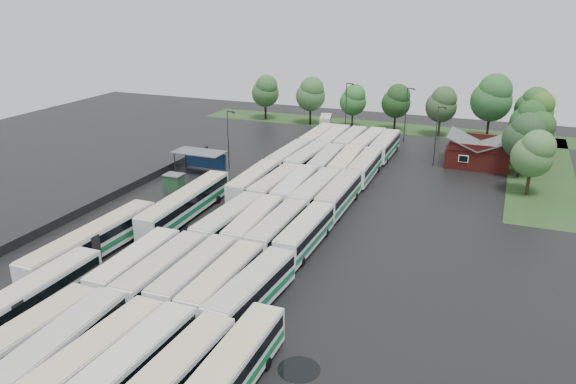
% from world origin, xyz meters
% --- Properties ---
extents(ground, '(160.00, 160.00, 0.00)m').
position_xyz_m(ground, '(0.00, 0.00, 0.00)').
color(ground, black).
rests_on(ground, ground).
extents(brick_building, '(10.07, 8.60, 5.39)m').
position_xyz_m(brick_building, '(24.00, 42.77, 1.87)').
color(brick_building, maroon).
rests_on(brick_building, ground).
extents(wash_shed, '(8.20, 4.20, 3.58)m').
position_xyz_m(wash_shed, '(-17.20, 22.02, 2.99)').
color(wash_shed, '#2D2D30').
rests_on(wash_shed, ground).
extents(utility_hut, '(2.70, 2.20, 2.62)m').
position_xyz_m(utility_hut, '(-16.20, 12.60, 1.32)').
color(utility_hut, '#204428').
rests_on(utility_hut, ground).
extents(grass_strip_north, '(80.00, 10.00, 0.01)m').
position_xyz_m(grass_strip_north, '(2.00, 64.80, 0.01)').
color(grass_strip_north, '#214018').
rests_on(grass_strip_north, ground).
extents(grass_strip_east, '(10.00, 50.00, 0.01)m').
position_xyz_m(grass_strip_east, '(34.00, 42.80, 0.01)').
color(grass_strip_east, '#214018').
rests_on(grass_strip_east, ground).
extents(west_fence, '(0.10, 50.00, 1.20)m').
position_xyz_m(west_fence, '(-22.20, 8.00, 0.60)').
color(west_fence, '#2D2D30').
rests_on(west_fence, ground).
extents(bus_r0c0, '(3.38, 13.39, 3.70)m').
position_xyz_m(bus_r0c0, '(-4.45, -26.30, 2.03)').
color(bus_r0c0, white).
rests_on(bus_r0c0, ground).
extents(bus_r0c1, '(3.46, 13.32, 3.67)m').
position_xyz_m(bus_r0c1, '(-1.36, -25.90, 2.02)').
color(bus_r0c1, white).
rests_on(bus_r0c1, ground).
extents(bus_r0c2, '(3.39, 13.22, 3.65)m').
position_xyz_m(bus_r0c2, '(1.98, -25.86, 2.01)').
color(bus_r0c2, white).
rests_on(bus_r0c2, ground).
extents(bus_r0c3, '(3.23, 13.38, 3.70)m').
position_xyz_m(bus_r0c3, '(5.01, -25.85, 2.04)').
color(bus_r0c3, white).
rests_on(bus_r0c3, ground).
extents(bus_r0c4, '(3.25, 13.28, 3.67)m').
position_xyz_m(bus_r0c4, '(8.57, -26.02, 2.02)').
color(bus_r0c4, white).
rests_on(bus_r0c4, ground).
extents(bus_r1c0, '(3.07, 12.76, 3.53)m').
position_xyz_m(bus_r1c0, '(-4.55, -12.38, 1.94)').
color(bus_r1c0, white).
rests_on(bus_r1c0, ground).
extents(bus_r1c1, '(2.98, 13.13, 3.64)m').
position_xyz_m(bus_r1c1, '(-1.26, -12.67, 2.00)').
color(bus_r1c1, white).
rests_on(bus_r1c1, ground).
extents(bus_r1c2, '(2.98, 13.07, 3.63)m').
position_xyz_m(bus_r1c2, '(2.03, -12.12, 1.99)').
color(bus_r1c2, white).
rests_on(bus_r1c2, ground).
extents(bus_r1c3, '(2.88, 12.94, 3.59)m').
position_xyz_m(bus_r1c3, '(5.21, -12.33, 1.98)').
color(bus_r1c3, white).
rests_on(bus_r1c3, ground).
extents(bus_r1c4, '(3.43, 13.15, 3.63)m').
position_xyz_m(bus_r1c4, '(8.42, -12.74, 1.99)').
color(bus_r1c4, white).
rests_on(bus_r1c4, ground).
extents(bus_r2c1, '(3.28, 13.22, 3.65)m').
position_xyz_m(bus_r2c1, '(-1.05, 0.90, 2.01)').
color(bus_r2c1, white).
rests_on(bus_r2c1, ground).
extents(bus_r2c2, '(3.39, 13.02, 3.59)m').
position_xyz_m(bus_r2c2, '(2.02, 1.32, 1.97)').
color(bus_r2c2, white).
rests_on(bus_r2c2, ground).
extents(bus_r2c3, '(2.81, 12.72, 3.53)m').
position_xyz_m(bus_r2c3, '(5.07, 1.28, 1.94)').
color(bus_r2c3, white).
rests_on(bus_r2c3, ground).
extents(bus_r2c4, '(2.77, 12.72, 3.54)m').
position_xyz_m(bus_r2c4, '(8.37, 1.41, 1.94)').
color(bus_r2c4, white).
rests_on(bus_r2c4, ground).
extents(bus_r3c0, '(3.16, 13.23, 3.66)m').
position_xyz_m(bus_r3c0, '(-4.48, 15.12, 2.01)').
color(bus_r3c0, white).
rests_on(bus_r3c0, ground).
extents(bus_r3c1, '(2.98, 12.94, 3.59)m').
position_xyz_m(bus_r3c1, '(-1.03, 14.89, 1.97)').
color(bus_r3c1, white).
rests_on(bus_r3c1, ground).
extents(bus_r3c2, '(3.41, 13.24, 3.65)m').
position_xyz_m(bus_r3c2, '(1.94, 14.80, 2.01)').
color(bus_r3c2, white).
rests_on(bus_r3c2, ground).
extents(bus_r3c3, '(2.96, 13.29, 3.69)m').
position_xyz_m(bus_r3c3, '(5.14, 14.46, 2.03)').
color(bus_r3c3, white).
rests_on(bus_r3c3, ground).
extents(bus_r3c4, '(2.92, 13.14, 3.65)m').
position_xyz_m(bus_r3c4, '(8.22, 14.89, 2.01)').
color(bus_r3c4, white).
rests_on(bus_r3c4, ground).
extents(bus_r4c0, '(2.98, 13.07, 3.62)m').
position_xyz_m(bus_r4c0, '(-4.53, 28.69, 1.99)').
color(bus_r4c0, white).
rests_on(bus_r4c0, ground).
extents(bus_r4c1, '(3.30, 13.30, 3.67)m').
position_xyz_m(bus_r4c1, '(-1.24, 28.72, 2.02)').
color(bus_r4c1, white).
rests_on(bus_r4c1, ground).
extents(bus_r4c2, '(3.25, 12.80, 3.53)m').
position_xyz_m(bus_r4c2, '(1.91, 28.49, 1.94)').
color(bus_r4c2, white).
rests_on(bus_r4c2, ground).
extents(bus_r4c3, '(3.45, 13.49, 3.72)m').
position_xyz_m(bus_r4c3, '(5.27, 28.24, 2.05)').
color(bus_r4c3, white).
rests_on(bus_r4c3, ground).
extents(bus_r4c4, '(3.05, 12.91, 3.57)m').
position_xyz_m(bus_r4c4, '(8.27, 28.60, 1.97)').
color(bus_r4c4, white).
rests_on(bus_r4c4, ground).
extents(bus_r5c0, '(2.83, 13.15, 3.66)m').
position_xyz_m(bus_r5c0, '(-4.21, 42.15, 2.01)').
color(bus_r5c0, white).
rests_on(bus_r5c0, ground).
extents(bus_r5c1, '(3.12, 13.33, 3.69)m').
position_xyz_m(bus_r5c1, '(-1.18, 41.94, 2.03)').
color(bus_r5c1, white).
rests_on(bus_r5c1, ground).
extents(bus_r5c2, '(2.80, 13.02, 3.62)m').
position_xyz_m(bus_r5c2, '(1.99, 42.28, 1.99)').
color(bus_r5c2, white).
rests_on(bus_r5c2, ground).
extents(bus_r5c3, '(3.31, 13.37, 3.69)m').
position_xyz_m(bus_r5c3, '(5.31, 42.21, 2.03)').
color(bus_r5c3, white).
rests_on(bus_r5c3, ground).
extents(bus_r5c4, '(2.84, 13.02, 3.62)m').
position_xyz_m(bus_r5c4, '(8.38, 42.02, 1.99)').
color(bus_r5c4, white).
rests_on(bus_r5c4, ground).
extents(artic_bus_west_a, '(2.75, 19.04, 3.53)m').
position_xyz_m(artic_bus_west_a, '(-9.28, -22.81, 1.96)').
color(artic_bus_west_a, white).
rests_on(artic_bus_west_a, ground).
extents(artic_bus_west_b, '(3.31, 19.37, 3.58)m').
position_xyz_m(artic_bus_west_b, '(-9.10, 4.41, 1.99)').
color(artic_bus_west_b, white).
rests_on(artic_bus_west_b, ground).
extents(artic_bus_west_c, '(3.13, 19.23, 3.56)m').
position_xyz_m(artic_bus_west_c, '(-12.35, -9.48, 1.97)').
color(artic_bus_west_c, white).
rests_on(artic_bus_west_c, ground).
extents(minibus, '(3.59, 6.31, 2.60)m').
position_xyz_m(minibus, '(-8.40, 59.41, 1.44)').
color(minibus, silver).
rests_on(minibus, ground).
extents(tree_north_0, '(6.14, 6.14, 10.16)m').
position_xyz_m(tree_north_0, '(-23.61, 62.23, 6.54)').
color(tree_north_0, black).
rests_on(tree_north_0, ground).
extents(tree_north_1, '(6.34, 6.34, 10.50)m').
position_xyz_m(tree_north_1, '(-12.41, 61.17, 6.76)').
color(tree_north_1, black).
rests_on(tree_north_1, ground).
extents(tree_north_2, '(5.64, 5.64, 9.34)m').
position_xyz_m(tree_north_2, '(-3.03, 61.69, 6.01)').
color(tree_north_2, '#2E2217').
rests_on(tree_north_2, ground).
extents(tree_north_3, '(5.99, 5.99, 9.91)m').
position_xyz_m(tree_north_3, '(6.07, 61.99, 6.38)').
color(tree_north_3, black).
rests_on(tree_north_3, ground).
extents(tree_north_4, '(6.16, 6.16, 10.20)m').
position_xyz_m(tree_north_4, '(15.34, 60.73, 6.56)').
color(tree_north_4, '#3C2E20').
rests_on(tree_north_4, ground).
extents(tree_north_5, '(7.85, 7.85, 12.99)m').
position_xyz_m(tree_north_5, '(24.56, 61.62, 8.36)').
color(tree_north_5, black).
rests_on(tree_north_5, ground).
extents(tree_north_6, '(6.41, 6.41, 10.61)m').
position_xyz_m(tree_north_6, '(32.02, 63.82, 6.83)').
color(tree_north_6, black).
rests_on(tree_north_6, ground).
extents(tree_east_0, '(5.86, 5.83, 9.66)m').
position_xyz_m(tree_east_0, '(31.98, 30.31, 6.21)').
color(tree_east_0, '#382A17').
rests_on(tree_east_0, ground).
extents(tree_east_1, '(6.26, 6.26, 10.37)m').
position_xyz_m(tree_east_1, '(30.62, 38.51, 6.67)').
color(tree_east_1, black).
rests_on(tree_east_1, ground).
extents(tree_east_2, '(5.81, 5.81, 9.62)m').
position_xyz_m(tree_east_2, '(32.58, 44.43, 6.19)').
color(tree_east_2, '#3A2312').
rests_on(tree_east_2, ground).
extents(tree_east_3, '(6.01, 6.01, 9.95)m').
position_xyz_m(tree_east_3, '(31.26, 52.36, 6.40)').
color(tree_east_3, black).
rests_on(tree_east_3, ground).
extents(tree_east_4, '(6.04, 6.04, 10.01)m').
position_xyz_m(tree_east_4, '(33.00, 62.52, 6.43)').
color(tree_east_4, black).
rests_on(tree_east_4, ground).
extents(lamp_post_ne, '(1.54, 0.30, 10.03)m').
position_xyz_m(lamp_post_ne, '(17.29, 39.95, 5.82)').
color(lamp_post_ne, '#2D2D30').
rests_on(lamp_post_ne, ground).
extents(lamp_post_nw, '(1.49, 0.29, 9.66)m').
position_xyz_m(lamp_post_nw, '(-13.85, 25.59, 5.61)').
color(lamp_post_nw, '#2D2D30').
rests_on(lamp_post_nw, ground).
extents(lamp_post_back_w, '(1.63, 0.32, 10.60)m').
position_xyz_m(lamp_post_back_w, '(-2.47, 54.64, 6.16)').
color(lamp_post_back_w, '#2D2D30').
rests_on(lamp_post_back_w, ground).
extents(lamp_post_back_e, '(1.61, 0.31, 10.42)m').
position_xyz_m(lamp_post_back_e, '(9.59, 54.18, 6.05)').
color(lamp_post_back_e, '#2D2D30').
rests_on(lamp_post_back_e, ground).
extents(puddle_0, '(4.86, 4.86, 0.01)m').
position_xyz_m(puddle_0, '(-2.75, -17.27, 0.00)').
color(puddle_0, black).
rests_on(puddle_0, ground).
extents(puddle_1, '(4.07, 4.07, 0.01)m').
position_xyz_m(puddle_1, '(5.91, -22.21, 0.00)').
color(puddle_1, black).
rests_on(puddle_1, ground).
extents(puddle_2, '(5.32, 5.32, 0.01)m').
position_xyz_m(puddle_2, '(-9.05, -0.20, 0.00)').
color(puddle_2, black).
rests_on(puddle_2, ground).
extents(puddle_3, '(4.50, 4.50, 0.01)m').
position_xyz_m(puddle_3, '(2.79, -0.80, 0.00)').
color(puddle_3, black).
rests_on(puddle_3, ground).
extents(puddle_4, '(3.39, 3.39, 0.01)m').
position_xyz_m(puddle_4, '(15.43, -19.11, 0.00)').
color(puddle_4, black).
rests_on(puddle_4, ground).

